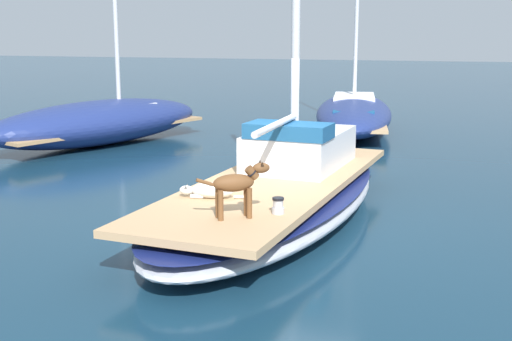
% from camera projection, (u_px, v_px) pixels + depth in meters
% --- Properties ---
extents(ground_plane, '(120.00, 120.00, 0.00)m').
position_uv_depth(ground_plane, '(275.00, 221.00, 10.54)').
color(ground_plane, '#143347').
extents(sailboat_main, '(3.08, 7.41, 0.66)m').
position_uv_depth(sailboat_main, '(275.00, 200.00, 10.47)').
color(sailboat_main, '#B2B7C1').
rests_on(sailboat_main, ground).
extents(cabin_house, '(1.57, 2.32, 0.84)m').
position_uv_depth(cabin_house, '(299.00, 147.00, 11.35)').
color(cabin_house, silver).
rests_on(cabin_house, sailboat_main).
extents(dog_brown, '(0.82, 0.60, 0.70)m').
position_uv_depth(dog_brown, '(237.00, 185.00, 8.22)').
color(dog_brown, brown).
rests_on(dog_brown, sailboat_main).
extents(dog_white, '(0.95, 0.35, 0.22)m').
position_uv_depth(dog_white, '(210.00, 190.00, 9.27)').
color(dog_white, silver).
rests_on(dog_white, sailboat_main).
extents(deck_winch, '(0.16, 0.16, 0.21)m').
position_uv_depth(deck_winch, '(278.00, 206.00, 8.47)').
color(deck_winch, '#B7B7BC').
rests_on(deck_winch, sailboat_main).
extents(coiled_rope, '(0.32, 0.32, 0.04)m').
position_uv_depth(coiled_rope, '(215.00, 189.00, 9.71)').
color(coiled_rope, beige).
rests_on(coiled_rope, sailboat_main).
extents(moored_boat_port_side, '(4.39, 7.03, 6.96)m').
position_uv_depth(moored_boat_port_side, '(100.00, 122.00, 17.59)').
color(moored_boat_port_side, navy).
rests_on(moored_boat_port_side, ground).
extents(moored_boat_far_astern, '(3.37, 7.86, 7.22)m').
position_uv_depth(moored_boat_far_astern, '(354.00, 112.00, 20.05)').
color(moored_boat_far_astern, navy).
rests_on(moored_boat_far_astern, ground).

